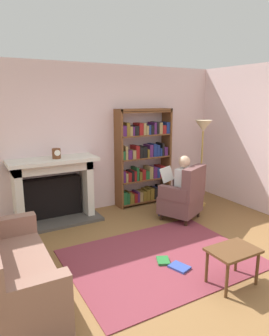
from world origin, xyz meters
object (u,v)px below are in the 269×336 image
Objects in this scene: bookshelf at (144,158)px; floor_lamp at (203,134)px; mantel_clock at (56,153)px; seated_reader at (178,184)px; sofa_floral at (11,273)px; fireplace at (53,188)px; armchair_reading at (184,196)px; side_table at (233,255)px.

floor_lamp is (0.92, -0.65, 0.50)m from bookshelf.
mantel_clock is 0.09× the size of bookshelf.
seated_reader is 0.68× the size of floor_lamp.
sofa_floral is 1.02× the size of floor_lamp.
bookshelf is (1.82, 0.03, 0.34)m from fireplace.
fireplace is at bearing -52.31° from seated_reader.
fireplace is at bearing 120.25° from mantel_clock.
mantel_clock is 2.29m from armchair_reading.
fireplace is at bearing 167.30° from floor_lamp.
mantel_clock is 1.79m from bookshelf.
bookshelf is at bearing 79.02° from side_table.
armchair_reading reaches higher than sofa_floral.
floor_lamp is at bearing -175.72° from armchair_reading.
armchair_reading is 0.85× the size of seated_reader.
mantel_clock reaches higher than fireplace.
side_table is at bearing 44.52° from seated_reader.
bookshelf is at bearing 1.06° from fireplace.
fireplace reaches higher than sofa_floral.
armchair_reading is (1.93, -0.96, -0.78)m from mantel_clock.
mantel_clock reaches higher than seated_reader.
fireplace is at bearing -178.94° from bookshelf.
mantel_clock is 2.28m from sofa_floral.
floor_lamp reaches higher than armchair_reading.
armchair_reading is at bearing 68.03° from side_table.
sofa_floral is (-2.96, -0.88, -0.10)m from armchair_reading.
armchair_reading is at bearing -72.58° from sofa_floral.
armchair_reading is at bearing -28.15° from fireplace.
mantel_clock reaches higher than side_table.
bookshelf is 1.66× the size of seated_reader.
seated_reader is (1.94, -0.96, 0.03)m from fireplace.
sofa_floral is (-0.97, -1.94, -0.27)m from fireplace.
bookshelf reaches higher than seated_reader.
seated_reader is 0.67× the size of sofa_floral.
armchair_reading is 0.58× the size of floor_lamp.
seated_reader reaches higher than sofa_floral.
floor_lamp is at bearing -35.23° from bookshelf.
fireplace is at bearing -25.67° from sofa_floral.
fireplace is 0.79× the size of bookshelf.
seated_reader is at bearing 70.50° from side_table.
mantel_clock is 0.17× the size of armchair_reading.
mantel_clock is at bearing 169.10° from floor_lamp.
armchair_reading is at bearing -149.73° from floor_lamp.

